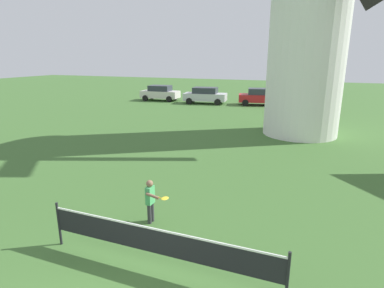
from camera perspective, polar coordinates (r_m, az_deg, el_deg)
The scene contains 6 objects.
windmill at distance 19.33m, azimuth 20.83°, elevation 23.07°, with size 9.05×4.89×15.40m.
tennis_net at distance 6.89m, azimuth -6.38°, elevation -17.20°, with size 5.33×0.06×1.10m.
player_far at distance 8.67m, azimuth -7.47°, elevation -9.86°, with size 0.72×0.51×1.24m.
parked_car_cream at distance 33.23m, azimuth -5.79°, elevation 9.24°, with size 4.00×2.08×1.56m.
parked_car_silver at distance 30.93m, azimuth 2.41°, elevation 8.84°, with size 4.25×2.26×1.56m.
parked_car_red at distance 30.55m, azimuth 12.22°, elevation 8.43°, with size 4.15×2.49×1.56m.
Camera 1 is at (2.80, -2.95, 4.40)m, focal length 29.38 mm.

